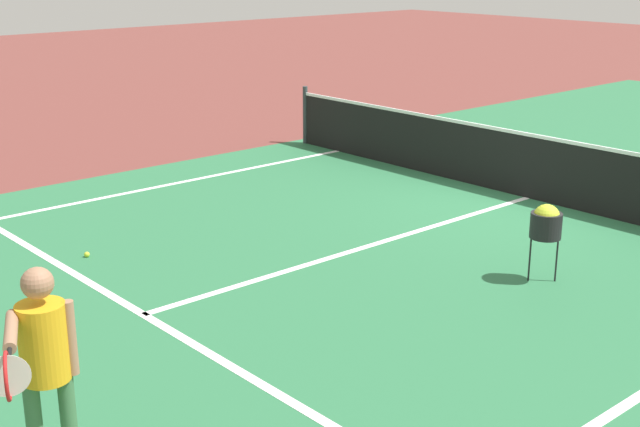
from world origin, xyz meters
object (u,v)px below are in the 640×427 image
(player_near, at_px, (44,355))
(ball_hopper, at_px, (546,222))
(net, at_px, (530,165))
(tennis_ball_mid_court, at_px, (87,254))

(player_near, bearing_deg, ball_hopper, 89.98)
(net, relative_size, ball_hopper, 11.57)
(net, bearing_deg, ball_hopper, -51.85)
(net, relative_size, tennis_ball_mid_court, 153.30)
(net, xyz_separation_m, ball_hopper, (2.08, -2.65, 0.18))
(net, bearing_deg, player_near, -75.91)
(player_near, distance_m, tennis_ball_mid_court, 4.69)
(net, xyz_separation_m, tennis_ball_mid_court, (-1.92, -6.03, -0.46))
(player_near, height_order, tennis_ball_mid_court, player_near)
(net, height_order, ball_hopper, net)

